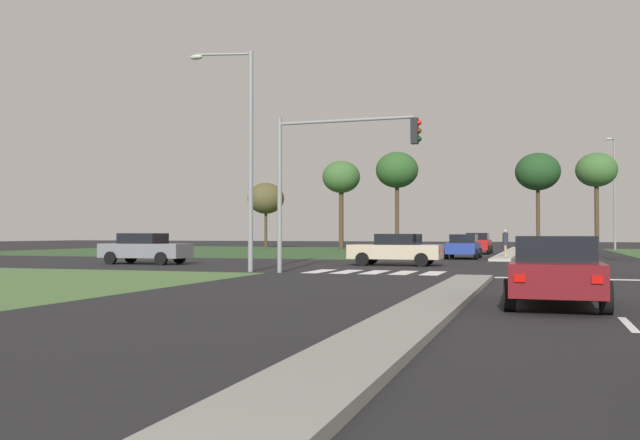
{
  "coord_description": "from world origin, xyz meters",
  "views": [
    {
      "loc": [
        2.08,
        -1.41,
        1.53
      ],
      "look_at": [
        -7.29,
        27.58,
        2.14
      ],
      "focal_mm": 38.12,
      "sensor_mm": 36.0,
      "label": 1
    }
  ],
  "objects_px": {
    "car_beige_second": "(396,249)",
    "treeline_second": "(341,178)",
    "car_blue_third": "(464,246)",
    "treeline_fifth": "(596,171)",
    "street_lamp_fourth": "(614,189)",
    "car_red_near": "(478,243)",
    "pedestrian_at_median": "(505,240)",
    "treeline_fourth": "(538,172)",
    "traffic_signal_near_left": "(329,163)",
    "car_maroon_fifth": "(555,270)",
    "street_lamp_second": "(245,147)",
    "treeline_near": "(266,199)",
    "treeline_third": "(397,171)",
    "car_grey_sixth": "(145,248)"
  },
  "relations": [
    {
      "from": "car_beige_second",
      "to": "treeline_second",
      "type": "bearing_deg",
      "value": 20.42
    },
    {
      "from": "car_blue_third",
      "to": "treeline_fifth",
      "type": "height_order",
      "value": "treeline_fifth"
    },
    {
      "from": "street_lamp_fourth",
      "to": "treeline_second",
      "type": "height_order",
      "value": "street_lamp_fourth"
    },
    {
      "from": "car_red_near",
      "to": "pedestrian_at_median",
      "type": "xyz_separation_m",
      "value": [
        2.45,
        -9.08,
        0.33
      ]
    },
    {
      "from": "car_beige_second",
      "to": "pedestrian_at_median",
      "type": "bearing_deg",
      "value": -21.99
    },
    {
      "from": "treeline_second",
      "to": "treeline_fourth",
      "type": "distance_m",
      "value": 18.76
    },
    {
      "from": "traffic_signal_near_left",
      "to": "treeline_fifth",
      "type": "bearing_deg",
      "value": 71.61
    },
    {
      "from": "car_maroon_fifth",
      "to": "street_lamp_second",
      "type": "relative_size",
      "value": 0.48
    },
    {
      "from": "car_blue_third",
      "to": "street_lamp_fourth",
      "type": "xyz_separation_m",
      "value": [
        11.18,
        27.34,
        5.04
      ]
    },
    {
      "from": "traffic_signal_near_left",
      "to": "treeline_near",
      "type": "xyz_separation_m",
      "value": [
        -19.65,
        41.19,
        0.98
      ]
    },
    {
      "from": "pedestrian_at_median",
      "to": "treeline_second",
      "type": "distance_m",
      "value": 28.09
    },
    {
      "from": "street_lamp_fourth",
      "to": "treeline_fifth",
      "type": "bearing_deg",
      "value": -105.53
    },
    {
      "from": "treeline_fifth",
      "to": "treeline_near",
      "type": "bearing_deg",
      "value": 172.72
    },
    {
      "from": "traffic_signal_near_left",
      "to": "car_red_near",
      "type": "bearing_deg",
      "value": 83.36
    },
    {
      "from": "car_blue_third",
      "to": "treeline_second",
      "type": "xyz_separation_m",
      "value": [
        -14.43,
        22.98,
        6.34
      ]
    },
    {
      "from": "street_lamp_fourth",
      "to": "treeline_fifth",
      "type": "distance_m",
      "value": 7.97
    },
    {
      "from": "treeline_near",
      "to": "treeline_fifth",
      "type": "height_order",
      "value": "treeline_fifth"
    },
    {
      "from": "car_red_near",
      "to": "traffic_signal_near_left",
      "type": "distance_m",
      "value": 28.15
    },
    {
      "from": "car_maroon_fifth",
      "to": "treeline_third",
      "type": "height_order",
      "value": "treeline_third"
    },
    {
      "from": "car_blue_third",
      "to": "street_lamp_second",
      "type": "relative_size",
      "value": 0.49
    },
    {
      "from": "car_beige_second",
      "to": "street_lamp_fourth",
      "type": "xyz_separation_m",
      "value": [
        13.33,
        37.35,
        5.02
      ]
    },
    {
      "from": "treeline_near",
      "to": "car_maroon_fifth",
      "type": "bearing_deg",
      "value": -61.45
    },
    {
      "from": "treeline_second",
      "to": "treeline_fourth",
      "type": "relative_size",
      "value": 0.99
    },
    {
      "from": "treeline_fifth",
      "to": "street_lamp_fourth",
      "type": "bearing_deg",
      "value": 74.47
    },
    {
      "from": "car_red_near",
      "to": "treeline_second",
      "type": "bearing_deg",
      "value": -41.2
    },
    {
      "from": "traffic_signal_near_left",
      "to": "treeline_second",
      "type": "bearing_deg",
      "value": 105.46
    },
    {
      "from": "car_blue_third",
      "to": "treeline_fourth",
      "type": "relative_size",
      "value": 0.49
    },
    {
      "from": "street_lamp_fourth",
      "to": "treeline_fourth",
      "type": "relative_size",
      "value": 1.19
    },
    {
      "from": "pedestrian_at_median",
      "to": "treeline_third",
      "type": "distance_m",
      "value": 25.0
    },
    {
      "from": "car_grey_sixth",
      "to": "traffic_signal_near_left",
      "type": "distance_m",
      "value": 12.79
    },
    {
      "from": "pedestrian_at_median",
      "to": "treeline_fifth",
      "type": "relative_size",
      "value": 0.2
    },
    {
      "from": "treeline_fifth",
      "to": "treeline_fourth",
      "type": "bearing_deg",
      "value": 150.63
    },
    {
      "from": "street_lamp_second",
      "to": "treeline_third",
      "type": "relative_size",
      "value": 0.94
    },
    {
      "from": "street_lamp_second",
      "to": "treeline_fifth",
      "type": "xyz_separation_m",
      "value": [
        15.88,
        37.0,
        1.86
      ]
    },
    {
      "from": "car_maroon_fifth",
      "to": "street_lamp_fourth",
      "type": "relative_size",
      "value": 0.41
    },
    {
      "from": "car_red_near",
      "to": "treeline_fourth",
      "type": "height_order",
      "value": "treeline_fourth"
    },
    {
      "from": "traffic_signal_near_left",
      "to": "treeline_near",
      "type": "distance_m",
      "value": 45.65
    },
    {
      "from": "traffic_signal_near_left",
      "to": "treeline_third",
      "type": "distance_m",
      "value": 40.6
    },
    {
      "from": "car_blue_third",
      "to": "treeline_second",
      "type": "relative_size",
      "value": 0.5
    },
    {
      "from": "pedestrian_at_median",
      "to": "treeline_fourth",
      "type": "distance_m",
      "value": 22.01
    },
    {
      "from": "street_lamp_second",
      "to": "pedestrian_at_median",
      "type": "xyz_separation_m",
      "value": [
        9.23,
        18.57,
        -3.86
      ]
    },
    {
      "from": "treeline_near",
      "to": "treeline_fourth",
      "type": "distance_m",
      "value": 27.34
    },
    {
      "from": "traffic_signal_near_left",
      "to": "pedestrian_at_median",
      "type": "bearing_deg",
      "value": 73.08
    },
    {
      "from": "car_maroon_fifth",
      "to": "treeline_second",
      "type": "distance_m",
      "value": 53.89
    },
    {
      "from": "pedestrian_at_median",
      "to": "treeline_fifth",
      "type": "height_order",
      "value": "treeline_fifth"
    },
    {
      "from": "treeline_near",
      "to": "treeline_fourth",
      "type": "xyz_separation_m",
      "value": [
        27.23,
        -1.41,
        1.89
      ]
    },
    {
      "from": "treeline_near",
      "to": "treeline_third",
      "type": "relative_size",
      "value": 0.73
    },
    {
      "from": "traffic_signal_near_left",
      "to": "car_grey_sixth",
      "type": "bearing_deg",
      "value": 155.97
    },
    {
      "from": "car_maroon_fifth",
      "to": "treeline_near",
      "type": "bearing_deg",
      "value": 118.55
    },
    {
      "from": "street_lamp_fourth",
      "to": "treeline_near",
      "type": "height_order",
      "value": "street_lamp_fourth"
    }
  ]
}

